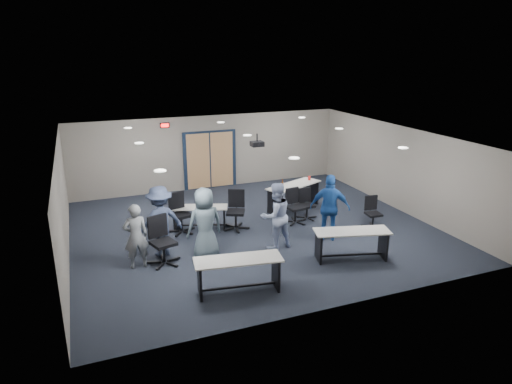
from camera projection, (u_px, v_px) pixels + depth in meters
name	position (u px, v px, depth m)	size (l,w,h in m)	color
floor	(254.00, 229.00, 13.24)	(10.00, 10.00, 0.00)	#1C202C
back_wall	(210.00, 152.00, 16.82)	(10.00, 0.04, 2.70)	gray
front_wall	(338.00, 247.00, 8.85)	(10.00, 0.04, 2.70)	gray
left_wall	(62.00, 206.00, 11.08)	(0.04, 9.00, 2.70)	gray
right_wall	(399.00, 168.00, 14.59)	(0.04, 9.00, 2.70)	gray
ceiling	(254.00, 137.00, 12.43)	(10.00, 9.00, 0.04)	white
double_door	(210.00, 160.00, 16.88)	(2.00, 0.07, 2.20)	#101D32
exit_sign	(165.00, 125.00, 15.88)	(0.32, 0.07, 0.18)	black
ceiling_projector	(257.00, 144.00, 13.06)	(0.35, 0.32, 0.37)	black
ceiling_can_lights	(250.00, 137.00, 12.66)	(6.24, 5.74, 0.02)	white
table_front_left	(238.00, 269.00, 9.73)	(1.95, 0.91, 0.76)	#BAB6AF
table_front_right	(352.00, 240.00, 11.24)	(1.95, 1.09, 0.75)	#BAB6AF
table_back_left	(200.00, 213.00, 13.21)	(1.69, 1.04, 0.65)	#BAB6AF
table_back_right	(294.00, 192.00, 14.78)	(2.11, 1.39, 1.11)	#BAB6AF
chair_back_a	(181.00, 213.00, 12.84)	(0.72, 0.72, 1.15)	black
chair_back_b	(236.00, 211.00, 13.08)	(0.71, 0.71, 1.14)	black
chair_back_c	(296.00, 206.00, 13.56)	(0.66, 0.66, 1.05)	black
chair_back_d	(307.00, 204.00, 13.91)	(0.59, 0.59, 0.94)	black
chair_loose_left	(163.00, 241.00, 10.94)	(0.75, 0.75, 1.19)	black
chair_loose_right	(374.00, 213.00, 13.20)	(0.59, 0.59, 0.94)	black
person_gray	(136.00, 236.00, 10.72)	(0.58, 0.38, 1.60)	gray
person_plaid	(205.00, 224.00, 11.15)	(0.89, 0.58, 1.83)	slate
person_lightblue	(276.00, 216.00, 11.77)	(0.86, 0.67, 1.77)	#A8B7DF
person_navy	(330.00, 208.00, 12.29)	(1.07, 0.45, 1.83)	#1B4A98
person_back	(160.00, 221.00, 11.35)	(1.17, 0.67, 1.81)	#384465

